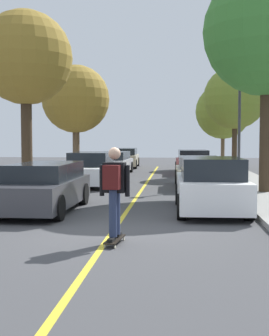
% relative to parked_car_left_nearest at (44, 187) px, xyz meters
% --- Properties ---
extents(ground, '(80.00, 80.00, 0.00)m').
position_rel_parked_car_left_nearest_xyz_m(ground, '(2.26, -2.85, -0.66)').
color(ground, '#424244').
extents(center_line, '(0.12, 39.20, 0.01)m').
position_rel_parked_car_left_nearest_xyz_m(center_line, '(2.26, 1.15, -0.66)').
color(center_line, gold).
rests_on(center_line, ground).
extents(parked_car_left_nearest, '(1.84, 4.26, 1.31)m').
position_rel_parked_car_left_nearest_xyz_m(parked_car_left_nearest, '(0.00, 0.00, 0.00)').
color(parked_car_left_nearest, '#38383D').
rests_on(parked_car_left_nearest, ground).
extents(parked_car_left_near, '(1.97, 4.51, 1.42)m').
position_rel_parked_car_left_nearest_xyz_m(parked_car_left_near, '(-0.00, 6.96, 0.04)').
color(parked_car_left_near, white).
rests_on(parked_car_left_near, ground).
extents(parked_car_left_far, '(2.00, 4.31, 1.27)m').
position_rel_parked_car_left_nearest_xyz_m(parked_car_left_far, '(0.00, 13.56, -0.02)').
color(parked_car_left_far, '#B7B7BC').
rests_on(parked_car_left_far, ground).
extents(parked_car_left_farthest, '(1.99, 4.67, 1.35)m').
position_rel_parked_car_left_nearest_xyz_m(parked_car_left_farthest, '(-0.00, 19.67, 0.02)').
color(parked_car_left_farthest, '#BCAD89').
rests_on(parked_car_left_farthest, ground).
extents(parked_car_right_nearest, '(1.90, 4.03, 1.48)m').
position_rel_parked_car_left_nearest_xyz_m(parked_car_right_nearest, '(4.53, 0.22, 0.05)').
color(parked_car_right_nearest, white).
rests_on(parked_car_right_nearest, ground).
extents(parked_car_right_near, '(1.98, 4.17, 1.27)m').
position_rel_parked_car_left_nearest_xyz_m(parked_car_right_near, '(4.53, 6.50, -0.03)').
color(parked_car_right_near, '#BCAD89').
rests_on(parked_car_right_near, ground).
extents(parked_car_right_far, '(1.99, 4.69, 1.37)m').
position_rel_parked_car_left_nearest_xyz_m(parked_car_right_far, '(4.53, 13.67, 0.00)').
color(parked_car_right_far, maroon).
rests_on(parked_car_right_far, ground).
extents(street_tree_left_nearest, '(3.58, 3.58, 6.74)m').
position_rel_parked_car_left_nearest_xyz_m(street_tree_left_nearest, '(-2.16, 5.04, 4.38)').
color(street_tree_left_nearest, '#3D2D1E').
rests_on(street_tree_left_nearest, sidewalk_left).
extents(street_tree_left_near, '(3.88, 3.88, 6.07)m').
position_rel_parked_car_left_nearest_xyz_m(street_tree_left_near, '(-2.16, 13.74, 3.59)').
color(street_tree_left_near, brown).
rests_on(street_tree_left_near, sidewalk_left).
extents(street_tree_right_nearest, '(4.41, 4.41, 7.73)m').
position_rel_parked_car_left_nearest_xyz_m(street_tree_right_nearest, '(6.69, 4.12, 4.98)').
color(street_tree_right_nearest, '#3D2D1E').
rests_on(street_tree_right_nearest, sidewalk_right).
extents(street_tree_right_near, '(3.34, 3.34, 5.71)m').
position_rel_parked_car_left_nearest_xyz_m(street_tree_right_near, '(6.69, 12.61, 3.51)').
color(street_tree_right_near, '#3D2D1E').
rests_on(street_tree_right_near, sidewalk_right).
extents(street_tree_right_far, '(3.66, 3.66, 5.52)m').
position_rel_parked_car_left_nearest_xyz_m(street_tree_right_far, '(6.69, 18.85, 3.16)').
color(street_tree_right_far, brown).
rests_on(street_tree_right_far, sidewalk_right).
extents(fire_hydrant, '(0.20, 0.20, 0.70)m').
position_rel_parked_car_left_nearest_xyz_m(fire_hydrant, '(-1.50, 1.08, -0.18)').
color(fire_hydrant, '#B2140F').
rests_on(fire_hydrant, sidewalk_left).
extents(streetlamp, '(0.36, 0.24, 5.98)m').
position_rel_parked_car_left_nearest_xyz_m(streetlamp, '(6.28, 7.77, 2.87)').
color(streetlamp, '#38383D').
rests_on(streetlamp, sidewalk_right).
extents(skateboard, '(0.32, 0.86, 0.10)m').
position_rel_parked_car_left_nearest_xyz_m(skateboard, '(2.46, -3.78, -0.57)').
color(skateboard, black).
rests_on(skateboard, ground).
extents(skateboarder, '(0.59, 0.71, 1.71)m').
position_rel_parked_car_left_nearest_xyz_m(skateboarder, '(2.46, -3.81, 0.42)').
color(skateboarder, black).
rests_on(skateboarder, skateboard).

